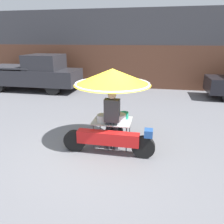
% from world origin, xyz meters
% --- Properties ---
extents(ground_plane, '(36.00, 36.00, 0.00)m').
position_xyz_m(ground_plane, '(0.00, 0.00, 0.00)').
color(ground_plane, slate).
extents(shopfront_building, '(28.00, 2.06, 4.31)m').
position_xyz_m(shopfront_building, '(0.00, 8.87, 2.14)').
color(shopfront_building, '#38383D').
rests_on(shopfront_building, ground).
extents(vendor_motorcycle_cart, '(2.32, 1.95, 2.07)m').
position_xyz_m(vendor_motorcycle_cart, '(0.22, 0.52, 1.62)').
color(vendor_motorcycle_cart, black).
rests_on(vendor_motorcycle_cart, ground).
extents(vendor_person, '(0.38, 0.22, 1.57)m').
position_xyz_m(vendor_person, '(0.26, 0.30, 0.88)').
color(vendor_person, '#2D2D33').
rests_on(vendor_person, ground).
extents(pickup_truck, '(5.29, 1.86, 1.96)m').
position_xyz_m(pickup_truck, '(-5.28, 6.13, 0.94)').
color(pickup_truck, black).
rests_on(pickup_truck, ground).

